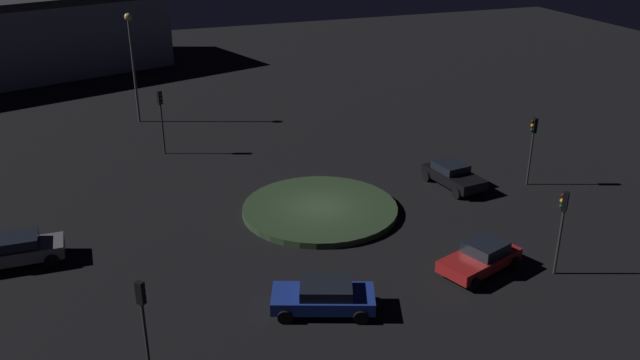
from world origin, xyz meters
TOP-DOWN VIEW (x-y plane):
  - ground_plane at (0.00, 0.00)m, footprint 114.07×114.07m
  - roundabout_island at (0.00, 0.00)m, footprint 8.68×8.68m
  - car_red at (-8.49, -4.98)m, footprint 3.14×4.52m
  - car_black at (0.63, -8.83)m, footprint 4.30×2.56m
  - car_blue at (-9.11, 3.15)m, footprint 3.29×4.75m
  - car_grey at (-0.40, 15.61)m, footprint 2.01×4.33m
  - traffic_light_southwest at (-9.95, -8.07)m, footprint 0.39×0.38m
  - traffic_light_northwest at (-10.43, 10.61)m, footprint 0.39×0.39m
  - traffic_light_south at (-0.72, -13.22)m, footprint 0.31×0.36m
  - traffic_light_northeast at (12.19, 6.85)m, footprint 0.40×0.37m
  - streetlamp_east at (19.96, 7.74)m, footprint 0.55×0.55m

SIDE VIEW (x-z plane):
  - ground_plane at x=0.00m, z-range 0.00..0.00m
  - roundabout_island at x=0.00m, z-range 0.00..0.35m
  - car_red at x=-8.49m, z-range 0.00..1.40m
  - car_blue at x=-9.11m, z-range 0.04..1.39m
  - car_black at x=0.63m, z-range 0.03..1.42m
  - car_grey at x=-0.40m, z-range 0.03..1.51m
  - traffic_light_northwest at x=-10.43m, z-range 0.82..4.62m
  - traffic_light_southwest at x=-9.95m, z-range 0.89..5.08m
  - traffic_light_south at x=-0.72m, z-range 0.90..5.16m
  - traffic_light_northeast at x=12.19m, z-range 0.92..5.33m
  - streetlamp_east at x=19.96m, z-range 1.40..9.73m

